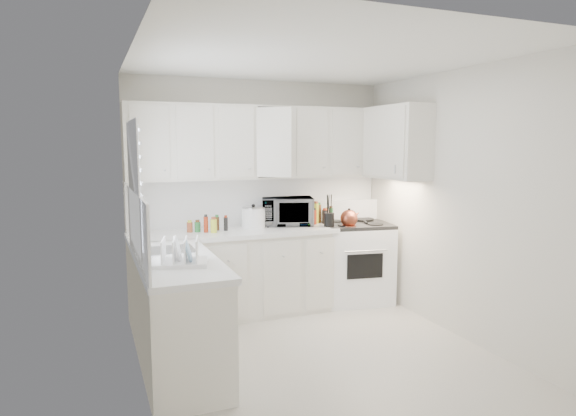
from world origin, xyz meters
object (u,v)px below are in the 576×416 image
microwave (287,208)px  rice_cooker (253,216)px  stove (355,251)px  tea_kettle (349,217)px  utensil_crock (329,210)px  dish_rack (179,250)px

microwave → rice_cooker: 0.43m
microwave → stove: bearing=3.9°
stove → tea_kettle: stove is taller
tea_kettle → utensil_crock: bearing=164.4°
tea_kettle → microwave: size_ratio=0.43×
microwave → dish_rack: microwave is taller
microwave → tea_kettle: bearing=-12.1°
stove → dish_rack: 2.67m
tea_kettle → dish_rack: 2.39m
dish_rack → rice_cooker: bearing=66.9°
microwave → dish_rack: 2.09m
microwave → rice_cooker: (-0.42, -0.03, -0.06)m
rice_cooker → dish_rack: 1.79m
stove → utensil_crock: utensil_crock is taller
utensil_crock → dish_rack: (-1.89, -1.17, -0.07)m
tea_kettle → microwave: microwave is taller
stove → utensil_crock: 0.68m
tea_kettle → utensil_crock: utensil_crock is taller
rice_cooker → utensil_crock: utensil_crock is taller
stove → microwave: size_ratio=2.10×
stove → microwave: bearing=176.7°
stove → microwave: (-0.80, 0.19, 0.54)m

